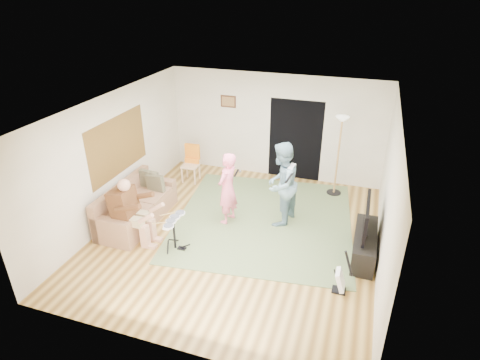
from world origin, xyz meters
name	(u,v)px	position (x,y,z in m)	size (l,w,h in m)	color
floor	(237,234)	(0.00, 0.00, 0.00)	(6.00, 6.00, 0.00)	brown
walls	(237,176)	(0.00, 0.00, 1.35)	(5.50, 6.00, 2.70)	beige
ceiling	(237,107)	(0.00, 0.00, 2.70)	(6.00, 6.00, 0.00)	white
window_blinds	(118,146)	(-2.74, 0.20, 1.55)	(2.05, 2.05, 0.00)	brown
doorway	(295,140)	(0.55, 2.99, 1.05)	(2.10, 2.10, 0.00)	black
picture_frame	(228,101)	(-1.25, 2.99, 1.90)	(0.42, 0.03, 0.32)	#3F2314
area_rug	(264,219)	(0.37, 0.72, 0.01)	(3.71, 3.90, 0.02)	#5D7144
sofa	(134,209)	(-2.29, -0.18, 0.28)	(0.85, 2.07, 0.84)	#966A4B
drummer	(133,218)	(-1.87, -0.83, 0.53)	(0.88, 0.49, 1.35)	#573118
drum_kit	(174,235)	(-1.00, -0.83, 0.31)	(0.38, 0.68, 0.70)	black
singer	(227,189)	(-0.36, 0.43, 0.80)	(0.58, 0.38, 1.59)	pink
microphone	(236,173)	(-0.16, 0.43, 1.19)	(0.06, 0.06, 0.24)	black
guitarist	(281,184)	(0.71, 0.75, 0.91)	(0.89, 0.69, 1.82)	#6F93A3
guitar_held	(291,171)	(0.91, 0.75, 1.24)	(0.12, 0.60, 0.26)	white
guitar_spare	(341,280)	(2.18, -1.05, 0.24)	(0.30, 0.27, 0.84)	black
torchiere_lamp	(340,142)	(1.68, 2.43, 1.34)	(0.35, 0.35, 1.96)	black
dining_chair	(191,168)	(-1.93, 1.99, 0.34)	(0.43, 0.45, 0.96)	beige
tv_cabinet	(364,245)	(2.50, 0.08, 0.25)	(0.40, 1.40, 0.50)	black
television	(366,217)	(2.45, 0.08, 0.85)	(0.06, 1.12, 0.60)	black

